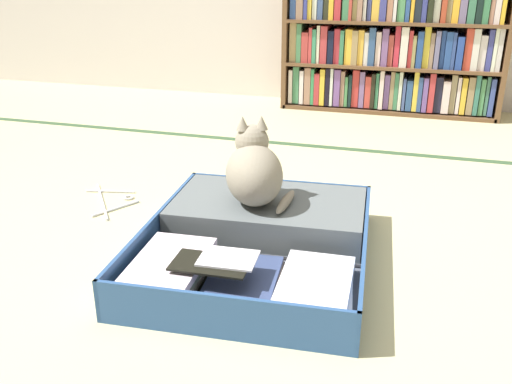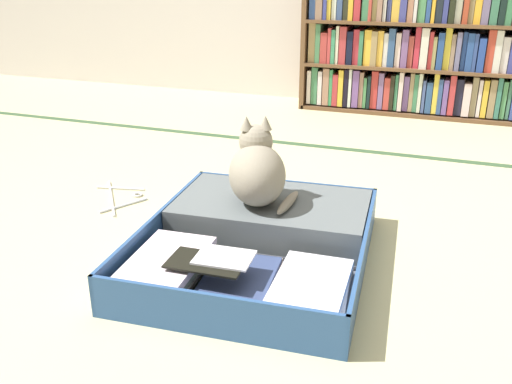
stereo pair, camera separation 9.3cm
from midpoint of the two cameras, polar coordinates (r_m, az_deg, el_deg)
ground_plane at (r=1.79m, az=-0.27°, el=-7.64°), size 10.00×10.00×0.00m
tatami_border at (r=2.96m, az=8.57°, el=4.53°), size 4.80×0.05×0.00m
bookshelf at (r=3.72m, az=16.41°, el=14.07°), size 1.36×0.30×0.86m
open_suitcase at (r=1.85m, az=1.83°, el=-4.63°), size 0.75×0.89×0.13m
black_cat at (r=1.89m, az=1.53°, el=2.13°), size 0.29×0.32×0.29m
clothes_hanger at (r=2.35m, az=-12.63°, el=-0.47°), size 0.27×0.31×0.01m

